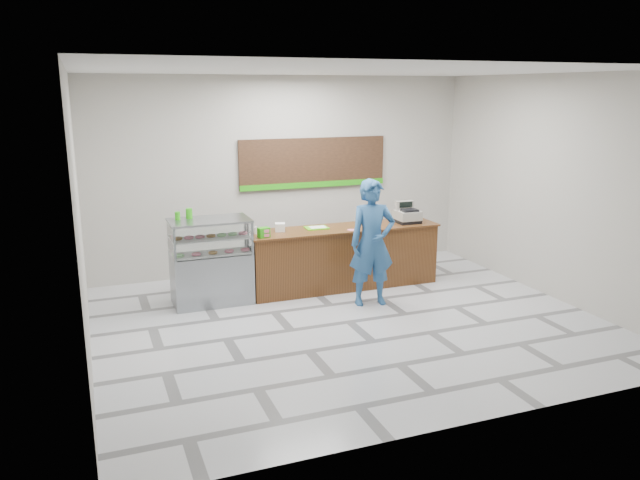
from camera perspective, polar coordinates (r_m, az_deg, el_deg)
name	(u,v)px	position (r m, az deg, el deg)	size (l,w,h in m)	color
floor	(350,322)	(9.05, 2.72, -7.49)	(7.00, 7.00, 0.00)	silver
back_wall	(284,175)	(11.36, -3.28, 5.98)	(7.00, 7.00, 0.00)	#B3AFA5
ceiling	(353,70)	(8.45, 3.00, 15.24)	(7.00, 7.00, 0.00)	silver
sales_counter	(343,257)	(10.45, 2.12, -1.58)	(3.26, 0.76, 1.03)	brown
display_case	(211,261)	(9.79, -9.94, -1.88)	(1.22, 0.72, 1.33)	gray
menu_board	(314,164)	(11.47, -0.59, 7.00)	(2.80, 0.06, 0.90)	black
cash_register	(407,215)	(10.78, 7.96, 2.30)	(0.39, 0.40, 0.36)	black
card_terminal	(400,221)	(10.78, 7.35, 1.69)	(0.07, 0.14, 0.04)	black
serving_tray	(317,228)	(10.25, -0.31, 1.13)	(0.38, 0.28, 0.02)	#60DE12
napkin_box	(280,227)	(10.04, -3.68, 1.17)	(0.15, 0.15, 0.13)	white
straw_cup	(254,230)	(9.90, -6.02, 0.89)	(0.08, 0.08, 0.11)	silver
promo_box	(264,232)	(9.65, -5.17, 0.69)	(0.17, 0.12, 0.15)	#28A711
donut_decal	(352,230)	(10.14, 2.93, 0.93)	(0.15, 0.15, 0.00)	pink
green_cup_left	(178,216)	(9.69, -12.90, 2.17)	(0.08, 0.08, 0.12)	#28A711
green_cup_right	(189,213)	(9.75, -11.88, 2.39)	(0.10, 0.10, 0.15)	#28A711
customer	(372,243)	(9.55, 4.79, -0.26)	(0.71, 0.47, 1.95)	#265488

